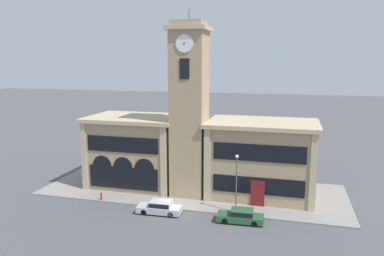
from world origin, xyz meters
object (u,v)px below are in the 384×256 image
at_px(fire_hydrant, 101,196).
at_px(street_lamp, 237,175).
at_px(parked_car_mid, 241,216).
at_px(parked_car_near, 160,207).

bearing_deg(fire_hydrant, street_lamp, 1.63).
relative_size(parked_car_mid, fire_hydrant, 5.32).
relative_size(parked_car_mid, street_lamp, 0.75).
height_order(parked_car_near, fire_hydrant, parked_car_near).
bearing_deg(parked_car_mid, fire_hydrant, -8.33).
bearing_deg(fire_hydrant, parked_car_near, -12.18).
relative_size(parked_car_near, street_lamp, 0.76).
xyz_separation_m(parked_car_mid, fire_hydrant, (-16.03, 1.64, -0.13)).
bearing_deg(parked_car_near, parked_car_mid, 177.53).
xyz_separation_m(parked_car_mid, street_lamp, (-0.80, 2.08, 3.44)).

